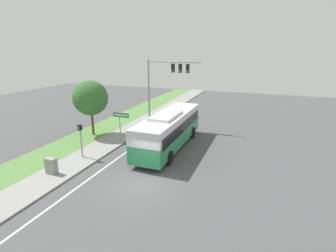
{
  "coord_description": "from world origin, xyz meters",
  "views": [
    {
      "loc": [
        7.15,
        -14.0,
        8.64
      ],
      "look_at": [
        -1.02,
        7.76,
        1.68
      ],
      "focal_mm": 28.0,
      "sensor_mm": 36.0,
      "label": 1
    }
  ],
  "objects_px": {
    "bus": "(169,128)",
    "signal_gantry": "(165,79)",
    "pedestrian_signal": "(81,136)",
    "street_sign": "(121,121)",
    "utility_cabinet": "(51,166)"
  },
  "relations": [
    {
      "from": "bus",
      "to": "street_sign",
      "type": "bearing_deg",
      "value": -177.47
    },
    {
      "from": "bus",
      "to": "pedestrian_signal",
      "type": "distance_m",
      "value": 7.47
    },
    {
      "from": "street_sign",
      "to": "utility_cabinet",
      "type": "height_order",
      "value": "street_sign"
    },
    {
      "from": "pedestrian_signal",
      "to": "utility_cabinet",
      "type": "xyz_separation_m",
      "value": [
        -0.17,
        -3.14,
        -1.27
      ]
    },
    {
      "from": "street_sign",
      "to": "pedestrian_signal",
      "type": "bearing_deg",
      "value": -101.91
    },
    {
      "from": "pedestrian_signal",
      "to": "utility_cabinet",
      "type": "relative_size",
      "value": 2.51
    },
    {
      "from": "bus",
      "to": "utility_cabinet",
      "type": "relative_size",
      "value": 9.47
    },
    {
      "from": "pedestrian_signal",
      "to": "street_sign",
      "type": "xyz_separation_m",
      "value": [
        0.96,
        4.56,
        0.15
      ]
    },
    {
      "from": "bus",
      "to": "street_sign",
      "type": "xyz_separation_m",
      "value": [
        -4.79,
        -0.21,
        0.3
      ]
    },
    {
      "from": "pedestrian_signal",
      "to": "street_sign",
      "type": "bearing_deg",
      "value": 78.09
    },
    {
      "from": "street_sign",
      "to": "utility_cabinet",
      "type": "relative_size",
      "value": 2.56
    },
    {
      "from": "bus",
      "to": "signal_gantry",
      "type": "xyz_separation_m",
      "value": [
        -2.63,
        5.67,
        3.61
      ]
    },
    {
      "from": "bus",
      "to": "signal_gantry",
      "type": "bearing_deg",
      "value": 114.87
    },
    {
      "from": "bus",
      "to": "pedestrian_signal",
      "type": "height_order",
      "value": "bus"
    },
    {
      "from": "signal_gantry",
      "to": "bus",
      "type": "bearing_deg",
      "value": -65.13
    }
  ]
}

